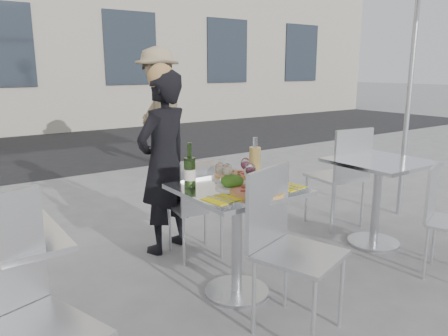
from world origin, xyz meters
TOP-DOWN VIEW (x-y plane):
  - ground at (0.00, 0.00)m, footprint 80.00×80.00m
  - street_asphalt at (0.00, 6.50)m, footprint 24.00×5.00m
  - main_table at (0.00, 0.00)m, footprint 0.72×0.72m
  - side_table_right at (1.50, 0.00)m, footprint 0.72×0.72m
  - chair_far at (0.09, 0.62)m, footprint 0.43×0.44m
  - chair_near at (-0.00, -0.46)m, footprint 0.55×0.56m
  - side_chair_lnear at (-1.45, -0.48)m, footprint 0.59×0.60m
  - side_chair_rfar at (1.58, 0.44)m, footprint 0.49×0.51m
  - side_chair_rnear at (1.41, -0.64)m, footprint 0.48×0.49m
  - woman_diner at (-0.04, 0.95)m, footprint 0.64×0.53m
  - pedestrian_b at (1.37, 3.81)m, footprint 0.81×1.25m
  - pizza_near at (0.02, -0.18)m, footprint 0.34×0.34m
  - pizza_far at (0.12, 0.21)m, footprint 0.30×0.30m
  - salad_plate at (-0.03, 0.01)m, footprint 0.22×0.22m
  - wine_bottle at (-0.26, 0.16)m, footprint 0.07×0.08m
  - carafe at (0.25, 0.13)m, footprint 0.08×0.08m
  - sugar_shaker at (0.17, 0.10)m, footprint 0.06×0.06m
  - wineglass_white_a at (-0.05, 0.05)m, footprint 0.07×0.07m
  - wineglass_white_b at (-0.07, 0.09)m, footprint 0.07×0.07m
  - wineglass_red_a at (0.08, -0.04)m, footprint 0.07×0.07m
  - wineglass_red_b at (0.16, 0.12)m, footprint 0.07×0.07m
  - napkin_left at (-0.24, -0.16)m, footprint 0.20×0.20m
  - napkin_right at (0.27, -0.18)m, footprint 0.21×0.21m

SIDE VIEW (x-z plane):
  - ground at x=0.00m, z-range 0.00..0.00m
  - street_asphalt at x=0.00m, z-range 0.00..0.00m
  - side_chair_rnear at x=1.41m, z-range 0.08..0.90m
  - chair_far at x=0.09m, z-range 0.08..0.90m
  - main_table at x=0.00m, z-range 0.16..0.91m
  - side_table_right at x=1.50m, z-range 0.16..0.91m
  - chair_near at x=0.00m, z-range 0.09..1.04m
  - side_chair_rfar at x=1.58m, z-range 0.09..1.06m
  - side_chair_lnear at x=-1.45m, z-range 0.09..1.12m
  - woman_diner at x=-0.04m, z-range 0.00..1.49m
  - napkin_left at x=-0.24m, z-range 0.75..0.76m
  - napkin_right at x=0.27m, z-range 0.75..0.76m
  - pizza_near at x=0.02m, z-range 0.75..0.77m
  - pizza_far at x=0.12m, z-range 0.75..0.78m
  - salad_plate at x=-0.03m, z-range 0.74..0.83m
  - sugar_shaker at x=0.17m, z-range 0.75..0.86m
  - wineglass_white_a at x=-0.05m, z-range 0.78..0.94m
  - wineglass_white_b at x=-0.07m, z-range 0.78..0.94m
  - wineglass_red_a at x=0.08m, z-range 0.78..0.94m
  - wineglass_red_b at x=0.16m, z-range 0.78..0.94m
  - wine_bottle at x=-0.26m, z-range 0.72..1.01m
  - carafe at x=0.25m, z-range 0.72..1.01m
  - pedestrian_b at x=1.37m, z-range 0.00..1.82m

